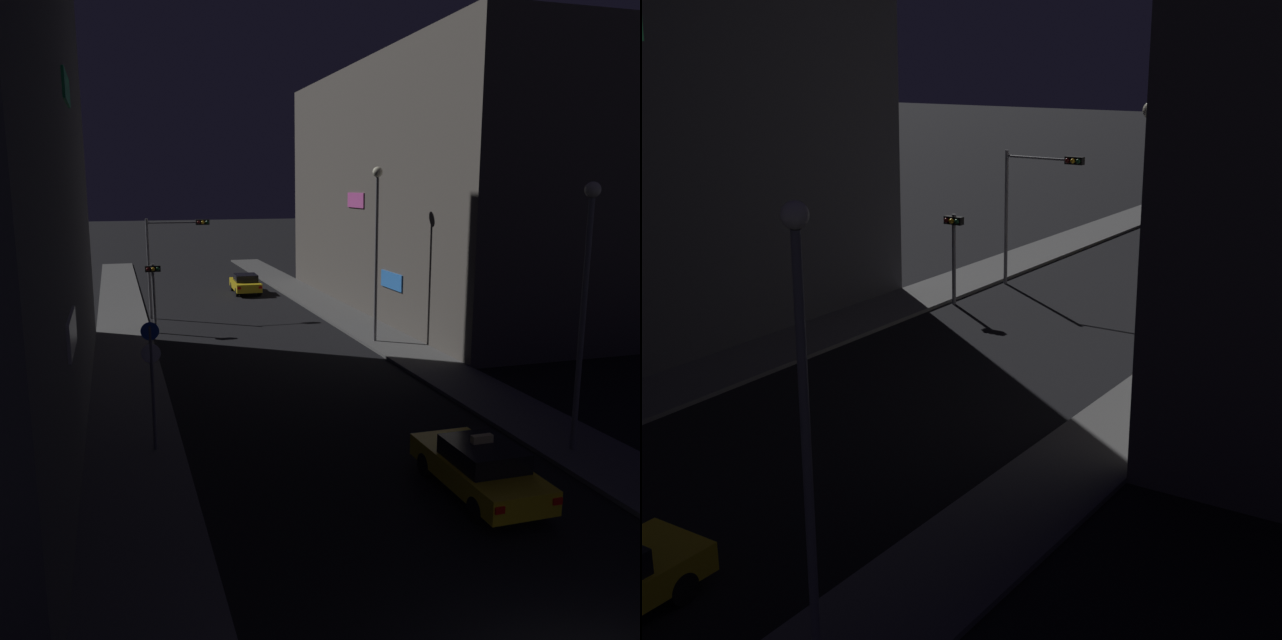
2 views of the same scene
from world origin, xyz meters
TOP-DOWN VIEW (x-y plane):
  - sidewalk_left at (-6.38, 30.69)m, footprint 2.81×65.37m
  - sidewalk_right at (6.38, 30.69)m, footprint 2.81×65.37m
  - far_car at (2.46, 42.17)m, footprint 2.00×4.52m
  - traffic_light_overhead at (-3.44, 34.37)m, footprint 3.70×0.41m
  - traffic_light_left_kerb at (-4.73, 30.19)m, footprint 0.80×0.42m
  - street_lamp_near_block at (6.00, 9.62)m, footprint 0.44×0.44m
  - street_lamp_far_block at (5.63, 24.49)m, footprint 0.50×0.50m

SIDE VIEW (x-z plane):
  - sidewalk_left at x=-6.38m, z-range 0.00..0.14m
  - sidewalk_right at x=6.38m, z-range 0.00..0.14m
  - far_car at x=2.46m, z-range 0.02..1.44m
  - traffic_light_left_kerb at x=-4.73m, z-range 0.81..4.53m
  - traffic_light_overhead at x=-3.44m, z-range 1.24..7.13m
  - street_lamp_near_block at x=6.00m, z-range 1.15..8.91m
  - street_lamp_far_block at x=5.63m, z-range 1.50..10.02m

